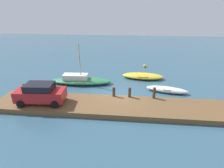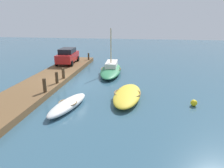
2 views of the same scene
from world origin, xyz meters
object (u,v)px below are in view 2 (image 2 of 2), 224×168
at_px(rowboat_white, 68,105).
at_px(mooring_post_west, 89,56).
at_px(marker_buoy, 194,103).
at_px(motorboat_yellow, 127,95).
at_px(sailboat_green, 111,69).
at_px(parked_car, 68,56).
at_px(mooring_post_mid_west, 63,73).
at_px(mooring_post_east, 45,85).
at_px(mooring_post_mid_east, 57,78).

xyz_separation_m(rowboat_white, mooring_post_west, (-14.24, -2.34, 0.58)).
bearing_deg(marker_buoy, motorboat_yellow, -97.13).
relative_size(sailboat_green, parked_car, 1.65).
xyz_separation_m(sailboat_green, parked_car, (-1.98, -5.53, 0.95)).
bearing_deg(rowboat_white, mooring_post_mid_west, -144.60).
relative_size(motorboat_yellow, mooring_post_east, 4.92).
bearing_deg(mooring_post_east, mooring_post_mid_west, 180.00).
height_order(motorboat_yellow, mooring_post_mid_east, mooring_post_mid_east).
bearing_deg(rowboat_white, marker_buoy, 113.47).
distance_m(mooring_post_mid_east, parked_car, 7.89).
bearing_deg(mooring_post_mid_east, sailboat_green, 146.98).
distance_m(mooring_post_mid_west, mooring_post_east, 3.70).
bearing_deg(sailboat_green, motorboat_yellow, 14.65).
height_order(rowboat_white, marker_buoy, rowboat_white).
relative_size(motorboat_yellow, mooring_post_mid_east, 5.34).
distance_m(mooring_post_mid_west, marker_buoy, 11.20).
relative_size(sailboat_green, rowboat_white, 1.60).
relative_size(mooring_post_mid_east, marker_buoy, 2.15).
distance_m(motorboat_yellow, mooring_post_mid_east, 6.28).
xyz_separation_m(motorboat_yellow, mooring_post_west, (-11.97, -6.04, 0.56)).
distance_m(mooring_post_west, mooring_post_mid_west, 8.90).
bearing_deg(parked_car, marker_buoy, 47.96).
xyz_separation_m(sailboat_green, mooring_post_east, (7.91, -3.69, 0.55)).
bearing_deg(mooring_post_mid_east, mooring_post_west, 180.00).
bearing_deg(mooring_post_east, rowboat_white, 54.86).
distance_m(sailboat_green, rowboat_white, 9.65).
xyz_separation_m(mooring_post_mid_west, mooring_post_mid_east, (1.47, 0.00, 0.01)).
distance_m(mooring_post_mid_west, parked_car, 6.47).
xyz_separation_m(sailboat_green, rowboat_white, (9.55, -1.35, -0.13)).
bearing_deg(mooring_post_mid_east, marker_buoy, 78.38).
bearing_deg(mooring_post_mid_east, motorboat_yellow, 75.09).
bearing_deg(parked_car, mooring_post_mid_east, 9.85).
xyz_separation_m(mooring_post_west, marker_buoy, (12.54, 10.57, -0.65)).
distance_m(mooring_post_west, mooring_post_mid_east, 10.36).
height_order(sailboat_green, mooring_post_east, sailboat_green).
height_order(mooring_post_west, mooring_post_east, mooring_post_east).
bearing_deg(rowboat_white, mooring_post_mid_east, -137.14).
distance_m(motorboat_yellow, rowboat_white, 4.34).
bearing_deg(mooring_post_west, mooring_post_mid_east, 0.00).
xyz_separation_m(rowboat_white, mooring_post_mid_east, (-3.88, -2.34, 0.64)).
height_order(sailboat_green, mooring_post_west, sailboat_green).
relative_size(rowboat_white, mooring_post_mid_west, 4.59).
distance_m(mooring_post_mid_east, mooring_post_east, 2.23).
height_order(rowboat_white, parked_car, parked_car).
distance_m(mooring_post_mid_west, mooring_post_mid_east, 1.47).
bearing_deg(mooring_post_east, parked_car, -169.47).
distance_m(motorboat_yellow, marker_buoy, 4.57).
bearing_deg(mooring_post_mid_east, parked_car, -166.50).
bearing_deg(rowboat_white, mooring_post_west, -158.89).
distance_m(rowboat_white, mooring_post_east, 2.94).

